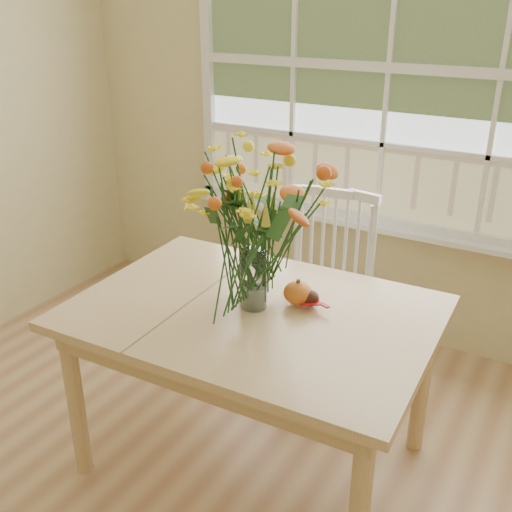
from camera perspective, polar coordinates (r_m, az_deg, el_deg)
The scene contains 8 objects.
wall_back at distance 3.36m, azimuth 12.46°, elevation 13.78°, with size 4.00×0.02×2.70m, color beige.
window at distance 3.30m, azimuth 12.52°, elevation 16.80°, with size 2.42×0.12×1.74m.
dining_table at distance 2.43m, azimuth -0.24°, elevation -6.91°, with size 1.44×1.05×0.75m.
windsor_chair at distance 3.13m, azimuth 6.79°, elevation -2.06°, with size 0.50×0.49×0.97m.
flower_vase at distance 2.25m, azimuth -0.23°, elevation 3.22°, with size 0.50×0.50×0.59m.
pumpkin at distance 2.40m, azimuth 4.01°, elevation -3.62°, with size 0.12×0.12×0.09m, color #CA5D17.
turkey_figurine at distance 2.45m, azimuth -0.71°, elevation -2.85°, with size 0.12×0.10×0.12m.
dark_gourd at distance 2.39m, azimuth 5.17°, elevation -4.11°, with size 0.12×0.07×0.07m.
Camera 1 is at (1.03, -0.90, 1.90)m, focal length 42.00 mm.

